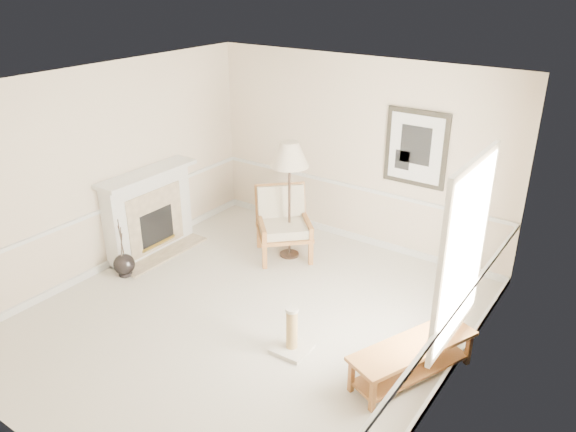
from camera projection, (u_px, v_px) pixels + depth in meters
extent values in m
plane|color=silver|center=(247.00, 317.00, 7.08)|extent=(5.50, 5.50, 0.00)
cube|color=beige|center=(357.00, 153.00, 8.55)|extent=(5.00, 0.04, 2.90)
cube|color=beige|center=(23.00, 328.00, 4.43)|extent=(5.00, 0.04, 2.90)
cube|color=beige|center=(103.00, 171.00, 7.79)|extent=(0.04, 5.50, 2.90)
cube|color=beige|center=(453.00, 275.00, 5.18)|extent=(0.04, 5.50, 2.90)
cube|color=white|center=(238.00, 86.00, 5.89)|extent=(5.00, 5.50, 0.04)
cube|color=white|center=(352.00, 236.00, 9.10)|extent=(4.95, 0.04, 0.10)
cube|color=white|center=(354.00, 187.00, 8.76)|extent=(4.95, 0.04, 0.05)
cube|color=white|center=(464.00, 252.00, 5.48)|extent=(0.03, 1.20, 1.80)
cube|color=white|center=(463.00, 252.00, 5.49)|extent=(0.05, 1.34, 1.94)
cube|color=black|center=(416.00, 148.00, 7.93)|extent=(0.92, 0.04, 1.10)
cube|color=white|center=(415.00, 149.00, 7.91)|extent=(0.78, 0.01, 0.96)
cube|color=black|center=(416.00, 145.00, 7.88)|extent=(0.45, 0.01, 0.55)
cube|color=white|center=(149.00, 213.00, 8.50)|extent=(0.28, 1.50, 1.25)
cube|color=white|center=(147.00, 173.00, 8.21)|extent=(0.46, 1.64, 0.06)
cube|color=#C6B28E|center=(156.00, 220.00, 8.46)|extent=(0.02, 1.05, 0.95)
cube|color=black|center=(157.00, 228.00, 8.51)|extent=(0.02, 0.62, 0.58)
cube|color=gold|center=(159.00, 243.00, 8.61)|extent=(0.01, 0.66, 0.05)
cube|color=#C6B28E|center=(160.00, 252.00, 8.67)|extent=(0.60, 1.50, 0.03)
sphere|color=black|center=(124.00, 264.00, 7.98)|extent=(0.30, 0.30, 0.30)
cylinder|color=black|center=(125.00, 272.00, 8.03)|extent=(0.20, 0.20, 0.09)
cylinder|color=black|center=(121.00, 239.00, 7.82)|extent=(0.09, 0.11, 0.48)
cylinder|color=black|center=(121.00, 242.00, 7.83)|extent=(0.11, 0.13, 0.39)
cylinder|color=black|center=(121.00, 237.00, 7.80)|extent=(0.05, 0.06, 0.56)
cube|color=olive|center=(265.00, 255.00, 8.15)|extent=(0.09, 0.09, 0.42)
cube|color=olive|center=(259.00, 235.00, 8.77)|extent=(0.09, 0.09, 0.42)
cube|color=olive|center=(311.00, 252.00, 8.25)|extent=(0.09, 0.09, 0.42)
cube|color=olive|center=(302.00, 232.00, 8.87)|extent=(0.09, 0.09, 0.42)
cube|color=olive|center=(284.00, 233.00, 8.44)|extent=(1.09, 1.09, 0.06)
cube|color=olive|center=(280.00, 203.00, 8.61)|extent=(0.68, 0.67, 0.61)
cube|color=olive|center=(261.00, 223.00, 8.31)|extent=(0.59, 0.60, 0.06)
cube|color=olive|center=(307.00, 220.00, 8.41)|extent=(0.59, 0.60, 0.06)
cube|color=white|center=(284.00, 227.00, 8.40)|extent=(1.00, 1.00, 0.13)
cube|color=white|center=(281.00, 203.00, 8.55)|extent=(0.66, 0.65, 0.54)
cylinder|color=black|center=(289.00, 254.00, 8.59)|extent=(0.29, 0.29, 0.03)
cylinder|color=black|center=(289.00, 205.00, 8.26)|extent=(0.04, 0.04, 1.62)
cone|color=beige|center=(289.00, 154.00, 7.94)|extent=(0.72, 0.72, 0.36)
cube|color=olive|center=(414.00, 346.00, 5.90)|extent=(1.00, 1.55, 0.04)
cube|color=olive|center=(411.00, 369.00, 6.02)|extent=(0.90, 1.43, 0.03)
cube|color=olive|center=(351.00, 376.00, 5.79)|extent=(0.07, 0.07, 0.38)
cube|color=olive|center=(373.00, 396.00, 5.52)|extent=(0.07, 0.07, 0.38)
cube|color=olive|center=(445.00, 334.00, 6.45)|extent=(0.07, 0.07, 0.38)
cube|color=olive|center=(468.00, 349.00, 6.19)|extent=(0.07, 0.07, 0.38)
cube|color=white|center=(292.00, 348.00, 6.47)|extent=(0.41, 0.41, 0.05)
cylinder|color=tan|center=(292.00, 329.00, 6.36)|extent=(0.13, 0.13, 0.48)
cylinder|color=white|center=(292.00, 310.00, 6.25)|extent=(0.15, 0.15, 0.04)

